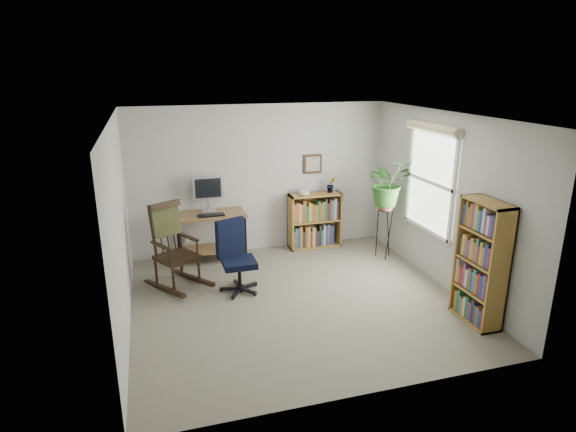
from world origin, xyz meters
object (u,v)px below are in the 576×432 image
object	(u,v)px
tall_bookshelf	(481,263)
office_chair	(239,257)
desk	(211,237)
low_bookshelf	(315,220)
rocking_chair	(176,246)

from	to	relation	value
tall_bookshelf	office_chair	bearing A→B (deg)	148.46
tall_bookshelf	desk	bearing A→B (deg)	134.90
desk	office_chair	world-z (taller)	office_chair
desk	tall_bookshelf	world-z (taller)	tall_bookshelf
office_chair	low_bookshelf	distance (m)	2.05
tall_bookshelf	low_bookshelf	bearing A→B (deg)	109.37
office_chair	desk	bearing A→B (deg)	77.19
office_chair	low_bookshelf	size ratio (longest dim) A/B	1.08
desk	low_bookshelf	size ratio (longest dim) A/B	1.15
office_chair	tall_bookshelf	size ratio (longest dim) A/B	0.67
office_chair	tall_bookshelf	bearing A→B (deg)	-54.15
desk	low_bookshelf	bearing A→B (deg)	3.89
rocking_chair	low_bookshelf	bearing A→B (deg)	-7.86
desk	low_bookshelf	distance (m)	1.77
office_chair	tall_bookshelf	world-z (taller)	tall_bookshelf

